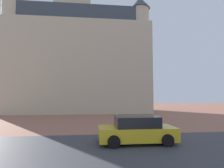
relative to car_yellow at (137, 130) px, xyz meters
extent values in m
plane|color=#93604C|center=(-1.53, -1.44, -0.70)|extent=(120.00, 120.00, 0.00)
cube|color=#38383D|center=(-1.53, -1.92, -0.70)|extent=(120.00, 8.72, 0.00)
cube|color=beige|center=(-4.72, 22.08, 6.41)|extent=(22.69, 11.45, 14.23)
cube|color=#38424C|center=(-4.72, 22.08, 14.73)|extent=(20.87, 10.53, 2.40)
cube|color=beige|center=(-5.93, 22.08, 12.68)|extent=(5.96, 5.96, 26.76)
cylinder|color=beige|center=(-14.56, 17.85, 8.08)|extent=(2.80, 2.80, 17.57)
cylinder|color=beige|center=(5.13, 17.85, 7.68)|extent=(2.80, 2.80, 16.77)
cone|color=#38424C|center=(5.13, 17.85, 17.06)|extent=(3.20, 3.20, 2.00)
cube|color=gold|center=(0.00, 0.00, -0.17)|extent=(4.21, 1.85, 0.71)
cube|color=black|center=(0.00, 0.00, 0.48)|extent=(2.36, 1.63, 0.59)
cylinder|color=black|center=(-1.39, -0.93, -0.38)|extent=(0.64, 0.22, 0.64)
cylinder|color=black|center=(-1.39, 0.93, -0.38)|extent=(0.64, 0.22, 0.64)
cylinder|color=black|center=(1.39, -0.93, -0.38)|extent=(0.64, 0.22, 0.64)
cylinder|color=black|center=(1.39, 0.93, -0.38)|extent=(0.64, 0.22, 0.64)
camera|label=1|loc=(-2.48, -10.08, 1.86)|focal=29.18mm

